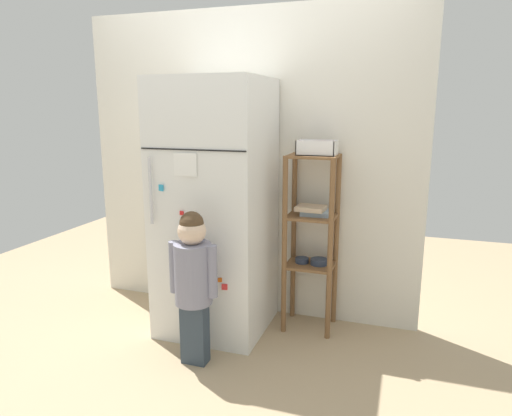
# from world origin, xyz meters

# --- Properties ---
(ground_plane) EXTENTS (6.00, 6.00, 0.00)m
(ground_plane) POSITION_xyz_m (0.00, 0.00, 0.00)
(ground_plane) COLOR tan
(kitchen_wall_back) EXTENTS (2.56, 0.03, 2.25)m
(kitchen_wall_back) POSITION_xyz_m (0.00, 0.39, 1.12)
(kitchen_wall_back) COLOR silver
(kitchen_wall_back) RESTS_ON ground
(refrigerator) EXTENTS (0.71, 0.71, 1.75)m
(refrigerator) POSITION_xyz_m (-0.11, 0.02, 0.87)
(refrigerator) COLOR white
(refrigerator) RESTS_ON ground
(child_standing) EXTENTS (0.31, 0.23, 0.96)m
(child_standing) POSITION_xyz_m (-0.04, -0.48, 0.58)
(child_standing) COLOR #323F4C
(child_standing) RESTS_ON ground
(pantry_shelf_unit) EXTENTS (0.35, 0.30, 1.24)m
(pantry_shelf_unit) POSITION_xyz_m (0.53, 0.21, 0.72)
(pantry_shelf_unit) COLOR brown
(pantry_shelf_unit) RESTS_ON ground
(fruit_bin) EXTENTS (0.25, 0.18, 0.10)m
(fruit_bin) POSITION_xyz_m (0.56, 0.21, 1.28)
(fruit_bin) COLOR white
(fruit_bin) RESTS_ON pantry_shelf_unit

